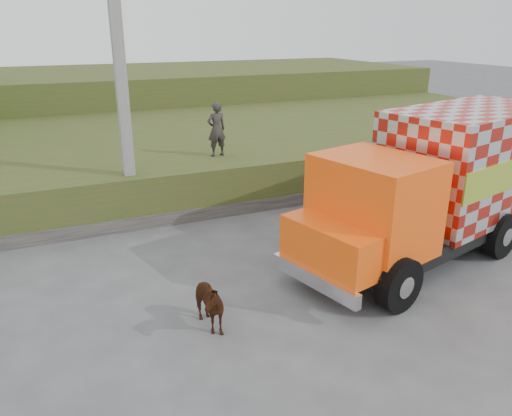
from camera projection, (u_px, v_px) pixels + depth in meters
name	position (u px, v px, depth m)	size (l,w,h in m)	color
ground	(218.00, 286.00, 11.22)	(120.00, 120.00, 0.00)	#474749
embankment	(132.00, 155.00, 19.56)	(40.00, 12.00, 1.50)	#2E4C19
embankment_far	(93.00, 97.00, 29.63)	(40.00, 12.00, 3.00)	#2E4C19
retaining_strip	(100.00, 227.00, 14.01)	(16.00, 0.50, 0.40)	#595651
utility_pole	(121.00, 82.00, 13.40)	(1.20, 0.30, 8.00)	gray
cargo_truck	(444.00, 182.00, 12.45)	(8.40, 4.44, 3.58)	black
cow	(205.00, 303.00, 9.51)	(0.57, 1.25, 1.06)	#351A0D
pedestrian	(217.00, 129.00, 16.05)	(0.63, 0.42, 1.74)	#2E2C29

